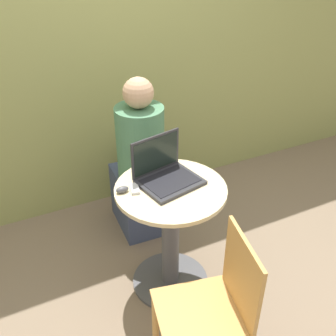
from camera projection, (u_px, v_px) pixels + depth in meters
The scene contains 8 objects.
ground_plane at pixel (170, 281), 2.60m from camera, with size 12.00×12.00×0.00m, color #7F6B56.
back_wall at pixel (102, 43), 2.75m from camera, with size 7.00×0.05×2.60m.
round_table at pixel (171, 228), 2.36m from camera, with size 0.64×0.64×0.75m.
laptop at pixel (166, 173), 2.24m from camera, with size 0.38×0.34×0.25m.
cell_phone at pixel (135, 189), 2.18m from camera, with size 0.07×0.11×0.02m.
computer_mouse at pixel (122, 190), 2.15m from camera, with size 0.07×0.04×0.04m.
chair_empty at pixel (213, 311), 1.86m from camera, with size 0.47×0.47×0.86m.
person_seated at pixel (139, 171), 2.79m from camera, with size 0.33×0.51×1.22m.
Camera 1 is at (-0.80, -1.62, 2.01)m, focal length 42.00 mm.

